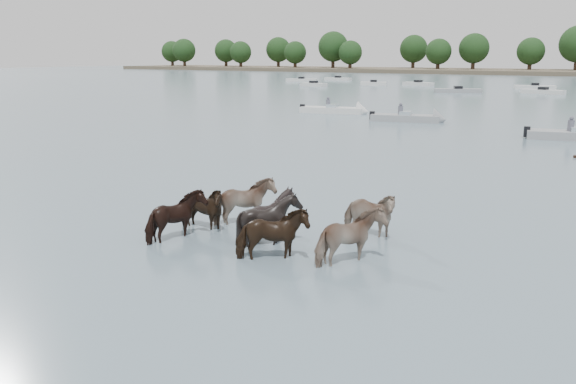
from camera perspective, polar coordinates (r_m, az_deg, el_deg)
The scene contains 6 objects.
ground at distance 15.05m, azimuth 5.13°, elevation -5.13°, with size 400.00×400.00×0.00m, color slate.
shoreline at distance 179.88m, azimuth 6.25°, elevation 11.74°, with size 160.00×30.00×1.00m, color #4C4233.
pony_herd at distance 15.18m, azimuth -2.03°, elevation -2.73°, with size 6.28×4.20×1.50m.
motorboat_a at distance 43.84m, azimuth 12.32°, elevation 6.98°, with size 5.59×2.72×1.92m.
motorboat_f at distance 49.29m, azimuth 5.20°, elevation 7.88°, with size 5.95×2.68×1.92m.
treeline at distance 176.90m, azimuth 8.48°, elevation 13.58°, with size 146.87×21.91×12.28m.
Camera 1 is at (6.23, -12.87, 4.71)m, focal length 36.65 mm.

